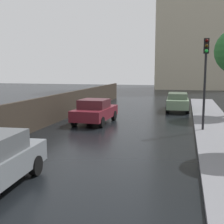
# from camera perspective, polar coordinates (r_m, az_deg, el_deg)

# --- Properties ---
(car_maroon_far_ahead) EXTENTS (2.00, 3.90, 1.47)m
(car_maroon_far_ahead) POSITION_cam_1_polar(r_m,az_deg,el_deg) (17.96, -3.33, 0.18)
(car_maroon_far_ahead) COLOR maroon
(car_maroon_far_ahead) RESTS_ON ground
(car_green_behind_camera) EXTENTS (1.81, 4.55, 1.44)m
(car_green_behind_camera) POSITION_cam_1_polar(r_m,az_deg,el_deg) (23.90, 12.53, 2.02)
(car_green_behind_camera) COLOR slate
(car_green_behind_camera) RESTS_ON ground
(traffic_light) EXTENTS (0.26, 0.39, 4.65)m
(traffic_light) POSITION_cam_1_polar(r_m,az_deg,el_deg) (15.84, 17.59, 8.17)
(traffic_light) COLOR black
(traffic_light) RESTS_ON sidewalk_strip
(distant_tower) EXTENTS (14.47, 9.00, 26.15)m
(distant_tower) POSITION_cam_1_polar(r_m,az_deg,el_deg) (53.63, 16.66, 18.42)
(distant_tower) COLOR #B2A88E
(distant_tower) RESTS_ON ground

